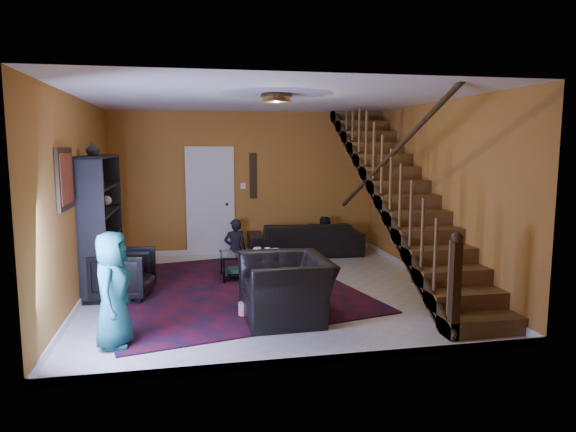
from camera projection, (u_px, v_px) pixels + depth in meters
name	position (u px, v px, depth m)	size (l,w,h in m)	color
floor	(268.00, 289.00, 7.69)	(5.50, 5.50, 0.00)	beige
room	(178.00, 269.00, 8.72)	(5.50, 5.50, 5.50)	#B56428
staircase	(403.00, 194.00, 7.91)	(0.95, 5.02, 3.18)	brown
bookshelf	(102.00, 225.00, 7.68)	(0.35, 1.80, 2.00)	black
door	(210.00, 203.00, 10.07)	(0.82, 0.05, 2.05)	silver
framed_picture	(65.00, 179.00, 6.08)	(0.04, 0.74, 0.74)	maroon
wall_hanging	(253.00, 176.00, 10.16)	(0.14, 0.03, 0.90)	black
ceiling_fixture	(276.00, 98.00, 6.54)	(0.40, 0.40, 0.10)	#3F2814
rug	(225.00, 288.00, 7.71)	(3.52, 4.02, 0.02)	#450C17
sofa	(305.00, 239.00, 10.10)	(2.22, 0.87, 0.65)	black
armchair_left	(124.00, 274.00, 7.22)	(0.74, 0.76, 0.69)	black
armchair_right	(286.00, 288.00, 6.37)	(1.19, 1.04, 0.77)	black
person_adult_a	(235.00, 249.00, 9.91)	(0.44, 0.29, 1.20)	black
person_adult_b	(323.00, 246.00, 10.25)	(0.58, 0.45, 1.19)	black
person_child	(113.00, 290.00, 5.42)	(0.61, 0.40, 1.25)	#185D59
coffee_table	(255.00, 264.00, 8.33)	(1.12, 0.69, 0.42)	black
cup_a	(257.00, 251.00, 8.20)	(0.14, 0.14, 0.11)	#999999
cup_b	(267.00, 250.00, 8.29)	(0.09, 0.09, 0.09)	#999999
bowl	(274.00, 251.00, 8.29)	(0.23, 0.23, 0.06)	#999999
vase	(93.00, 149.00, 7.04)	(0.18, 0.18, 0.19)	#999999
popcorn_bucket	(244.00, 309.00, 6.47)	(0.14, 0.14, 0.16)	red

